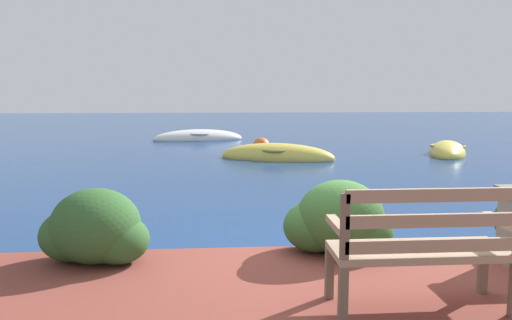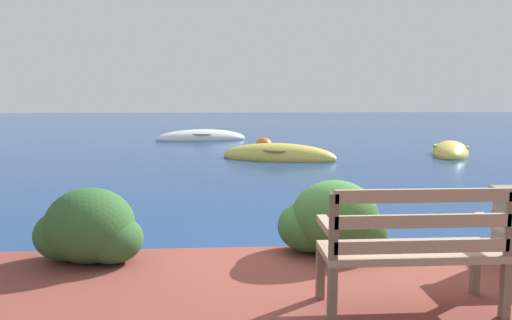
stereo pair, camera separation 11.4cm
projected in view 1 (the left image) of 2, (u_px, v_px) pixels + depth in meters
ground_plane at (319, 266)px, 5.17m from camera, size 80.00×80.00×0.00m
park_bench at (423, 245)px, 3.55m from camera, size 1.29×0.48×0.93m
hedge_clump_far_left at (95, 231)px, 4.59m from camera, size 1.03×0.74×0.70m
hedge_clump_left at (339, 221)px, 4.88m from camera, size 1.06×0.76×0.72m
rowboat_nearest at (277, 157)px, 13.48m from camera, size 3.30×2.07×0.75m
rowboat_mid at (447, 152)px, 14.50m from camera, size 1.94×2.77×0.69m
rowboat_far at (198, 139)px, 18.84m from camera, size 3.51×1.66×0.71m
mooring_buoy at (261, 146)px, 15.80m from camera, size 0.61×0.61×0.55m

